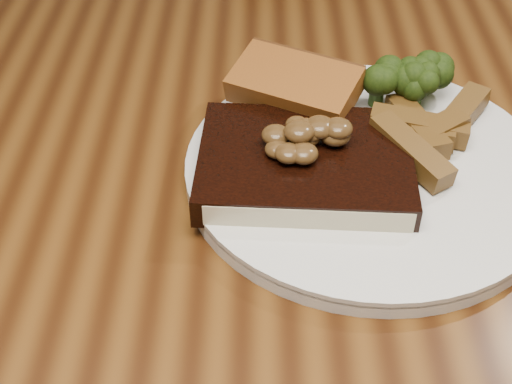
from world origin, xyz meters
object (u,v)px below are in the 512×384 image
Objects in this scene: potato_wedges at (442,141)px; plate at (366,171)px; dining_table at (265,313)px; garlic_bread at (294,104)px; chair_far at (339,105)px; steak at (305,164)px.

plate is at bearing -164.86° from potato_wedges.
dining_table is 15.00× the size of garlic_bread.
plate is 2.82× the size of potato_wedges.
potato_wedges is (0.06, 0.02, 0.02)m from plate.
potato_wedges reaches higher than plate.
dining_table is 0.67m from chair_far.
dining_table is 0.18m from garlic_bread.
chair_far reaches higher than steak.
plate is 0.07m from potato_wedges.
dining_table is at bearing -73.57° from garlic_bread.
garlic_bread is (-0.01, 0.08, -0.00)m from steak.
steak reaches higher than dining_table.
dining_table is at bearing -140.18° from plate.
chair_far is 0.64m from plate.
potato_wedges is at bearing 18.01° from steak.
chair_far is at bearing 83.04° from steak.
chair_far is 7.56× the size of garlic_bread.
steak is at bearing -59.43° from garlic_bread.
steak is (-0.10, -0.57, 0.34)m from chair_far.
garlic_bread reaches higher than dining_table.
steak is at bearing -164.67° from potato_wedges.
steak is (-0.05, -0.01, 0.02)m from plate.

